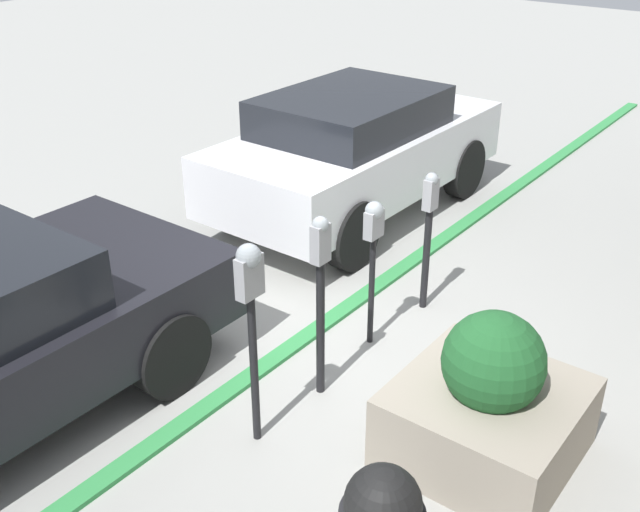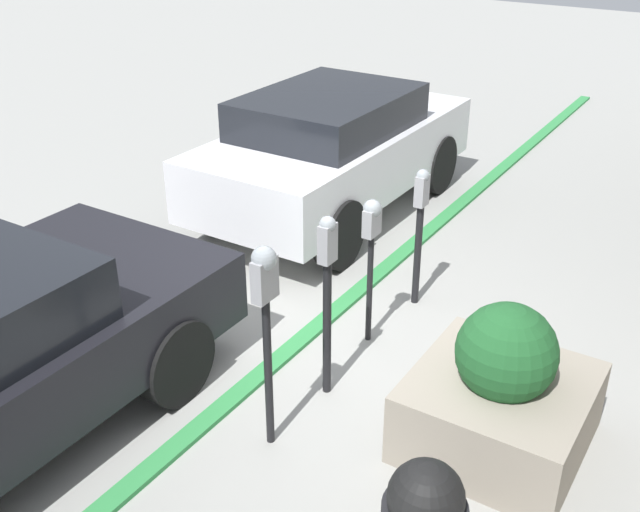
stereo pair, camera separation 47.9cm
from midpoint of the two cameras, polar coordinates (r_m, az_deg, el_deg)
ground_plane at (r=6.62m, az=-3.04°, el=-6.88°), size 40.00×40.00×0.00m
curb_strip at (r=6.65m, az=-3.61°, el=-6.52°), size 19.00×0.16×0.04m
parking_meter_nearest at (r=4.97m, az=-6.94°, el=-3.48°), size 0.20×0.17×1.58m
parking_meter_second at (r=5.55m, az=-1.91°, el=-2.03°), size 0.15×0.12×1.53m
parking_meter_middle at (r=6.20m, az=1.74°, el=1.52°), size 0.18×0.15×1.34m
parking_meter_fourth at (r=6.87m, az=5.66°, el=2.85°), size 0.14×0.12×1.36m
planter_box at (r=5.44m, az=11.13°, el=-10.42°), size 1.23×1.20×1.14m
parked_car_middle at (r=8.89m, az=-0.48°, el=8.20°), size 3.97×1.80×1.50m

